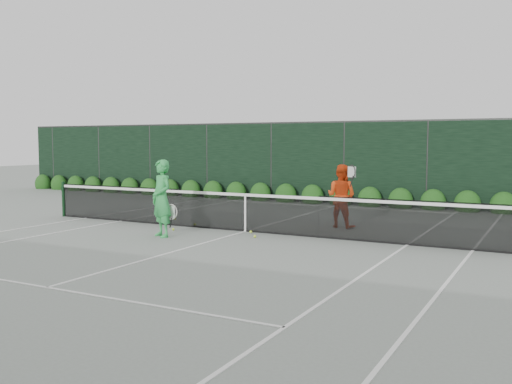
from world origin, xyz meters
The scene contains 8 objects.
ground centered at (0.00, 0.00, 0.00)m, with size 80.00×80.00×0.00m, color gray.
tennis_net centered at (-0.02, 0.00, 0.53)m, with size 12.90×0.10×1.07m.
player_woman centered at (-1.39, -1.64, 0.93)m, with size 0.80×0.69×1.86m.
player_man centered at (1.91, 1.84, 0.85)m, with size 0.93×0.76×1.69m.
court_lines centered at (0.00, 0.00, 0.01)m, with size 11.03×23.83×0.01m.
windscreen_fence centered at (0.00, -2.71, 1.51)m, with size 32.00×21.07×3.06m.
hedge_row centered at (0.00, 7.15, 0.23)m, with size 31.66×0.65×0.94m.
tennis_balls centered at (-1.11, -0.06, 0.03)m, with size 3.67×1.81×0.07m.
Camera 1 is at (7.02, -12.59, 2.28)m, focal length 40.00 mm.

